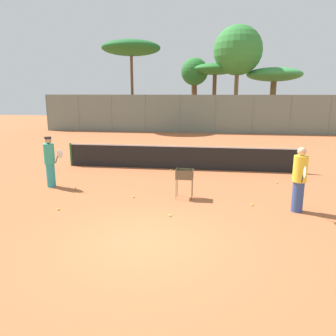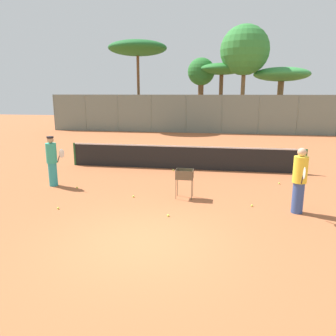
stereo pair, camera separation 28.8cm
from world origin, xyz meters
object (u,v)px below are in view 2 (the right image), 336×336
at_px(tennis_net, 183,157).
at_px(player_red_cap, 52,161).
at_px(ball_cart, 185,177).
at_px(player_white_outfit, 299,180).
at_px(parked_car, 153,120).

relative_size(tennis_net, player_red_cap, 5.70).
bearing_deg(tennis_net, ball_cart, -82.26).
relative_size(tennis_net, player_white_outfit, 5.55).
relative_size(player_white_outfit, parked_car, 0.45).
bearing_deg(tennis_net, player_red_cap, -141.68).
xyz_separation_m(player_red_cap, ball_cart, (4.96, -0.61, -0.23)).
height_order(tennis_net, player_red_cap, player_red_cap).
height_order(player_white_outfit, player_red_cap, player_white_outfit).
distance_m(tennis_net, parked_car, 18.82).
height_order(player_red_cap, parked_car, player_red_cap).
distance_m(player_white_outfit, ball_cart, 3.46).
bearing_deg(player_white_outfit, ball_cart, -100.99).
bearing_deg(player_white_outfit, player_red_cap, -97.16).
bearing_deg(player_white_outfit, tennis_net, -138.90).
xyz_separation_m(ball_cart, parked_car, (-5.87, 22.14, -0.06)).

